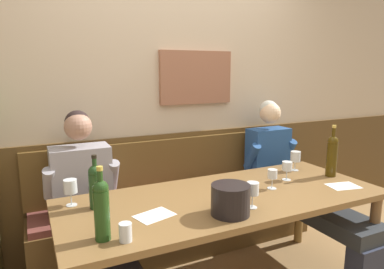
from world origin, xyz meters
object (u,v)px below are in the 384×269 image
Objects in this scene: wine_bottle_clear_water at (96,185)px; wine_bottle_green_tall at (332,155)px; person_right_seat at (91,217)px; wall_bench at (183,218)px; wine_glass_mid_left at (253,189)px; ice_bucket at (230,200)px; water_tumbler_right at (125,232)px; person_center_left_seat at (295,182)px; wine_bottle_amber_mid at (102,208)px; dining_table at (226,207)px; wine_glass_right_end at (70,188)px; wine_glass_left_end at (287,167)px; wine_glass_near_bucket at (295,157)px; wine_glass_center_front at (272,175)px.

wine_bottle_clear_water is 0.81× the size of wine_bottle_green_tall.
wine_bottle_clear_water is at bearing -85.40° from person_right_seat.
wall_bench is 1.08m from wine_glass_mid_left.
ice_bucket is 2.45× the size of water_tumbler_right.
person_center_left_seat reaches higher than wine_bottle_amber_mid.
person_right_seat is 3.54× the size of wine_bottle_amber_mid.
ice_bucket is at bearing -40.68° from person_right_seat.
wine_bottle_green_tall reaches higher than wine_bottle_amber_mid.
wine_bottle_clear_water reaches higher than dining_table.
wall_bench is 6.61× the size of wine_bottle_amber_mid.
dining_table is 0.97m from wine_bottle_green_tall.
person_right_seat reaches higher than wine_bottle_clear_water.
wine_bottle_amber_mid is 0.52m from wine_glass_right_end.
person_center_left_seat reaches higher than person_right_seat.
wine_glass_right_end is at bearing 163.96° from dining_table.
wine_bottle_amber_mid reaches higher than wine_glass_left_end.
person_right_seat is 1.67m from person_center_left_seat.
dining_table is 1.63× the size of person_right_seat.
wine_bottle_amber_mid is 4.04× the size of water_tumbler_right.
person_right_seat is at bearing 158.38° from dining_table.
wine_glass_near_bucket is (-0.14, 0.23, -0.06)m from wine_bottle_green_tall.
dining_table is 15.12× the size of wine_glass_left_end.
wine_bottle_clear_water is 0.88× the size of wine_bottle_amber_mid.
wall_bench is 1.40m from wine_bottle_amber_mid.
wine_bottle_green_tall is at bearing -58.48° from wine_glass_near_bucket.
wine_bottle_green_tall is 2.53× the size of wine_glass_mid_left.
wine_glass_left_end is (0.57, 0.08, 0.18)m from dining_table.
person_right_seat reaches higher than wine_bottle_amber_mid.
wine_bottle_amber_mid reaches higher than wine_glass_near_bucket.
water_tumbler_right is at bearing -84.45° from person_right_seat.
wine_glass_right_end is at bearing 152.35° from wine_glass_mid_left.
water_tumbler_right is (0.09, -0.06, -0.12)m from wine_bottle_amber_mid.
ice_bucket is (0.68, -0.58, 0.21)m from person_right_seat.
ice_bucket reaches higher than wine_glass_right_end.
dining_table is at bearing -160.87° from person_center_left_seat.
wine_glass_mid_left is at bearing -147.13° from person_center_left_seat.
wine_bottle_green_tall reaches higher than dining_table.
wine_bottle_amber_mid is 1.80m from wine_bottle_green_tall.
wine_glass_near_bucket is at bearing 19.68° from water_tumbler_right.
wine_glass_near_bucket is (1.72, -0.02, -0.00)m from wine_glass_right_end.
wine_glass_mid_left is at bearing 8.10° from ice_bucket.
wine_bottle_clear_water is at bearing -38.71° from wine_glass_right_end.
wine_glass_center_front is (0.49, 0.24, 0.01)m from ice_bucket.
wine_bottle_clear_water is (-0.80, 0.16, 0.22)m from dining_table.
wine_bottle_clear_water is 1.99× the size of wine_glass_right_end.
wine_bottle_clear_water is at bearing 176.60° from wine_glass_left_end.
water_tumbler_right is at bearing -34.01° from wine_bottle_amber_mid.
wine_glass_right_end reaches higher than wine_glass_near_bucket.
wine_glass_left_end is 1.51m from wine_glass_right_end.
dining_table is 6.57× the size of wine_bottle_clear_water.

